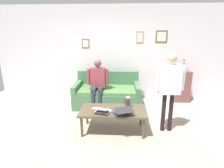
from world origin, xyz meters
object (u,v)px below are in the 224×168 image
(laptop_center, at_px, (123,112))
(french_press, at_px, (128,102))
(flower_vase, at_px, (184,66))
(couch, at_px, (107,94))
(coffee_table, at_px, (113,112))
(person_standing, at_px, (170,83))
(person_seated, at_px, (98,81))
(laptop_left, at_px, (102,110))
(side_shelf, at_px, (182,86))

(laptop_center, xyz_separation_m, french_press, (-0.11, -0.36, 0.06))
(flower_vase, bearing_deg, couch, 10.72)
(flower_vase, bearing_deg, coffee_table, 43.11)
(person_standing, bearing_deg, person_seated, -35.17)
(laptop_left, xyz_separation_m, flower_vase, (-2.09, -1.90, 0.52))
(french_press, bearing_deg, flower_vase, -134.65)
(person_seated, bearing_deg, person_standing, 144.83)
(person_standing, distance_m, person_seated, 1.89)
(laptop_center, relative_size, french_press, 1.77)
(side_shelf, bearing_deg, laptop_center, 49.22)
(laptop_left, xyz_separation_m, side_shelf, (-2.09, -1.90, -0.06))
(flower_vase, xyz_separation_m, person_standing, (0.82, 1.70, -0.02))
(french_press, bearing_deg, laptop_center, 73.47)
(laptop_center, bearing_deg, person_standing, -162.73)
(flower_vase, relative_size, person_seated, 0.30)
(coffee_table, relative_size, flower_vase, 3.44)
(laptop_center, relative_size, flower_vase, 1.13)
(laptop_center, xyz_separation_m, flower_vase, (-1.71, -1.98, 0.52))
(french_press, relative_size, person_seated, 0.19)
(side_shelf, height_order, flower_vase, flower_vase)
(coffee_table, bearing_deg, person_seated, -68.30)
(french_press, xyz_separation_m, person_seated, (0.75, -0.99, 0.16))
(couch, height_order, person_seated, person_seated)
(coffee_table, relative_size, french_press, 5.38)
(french_press, xyz_separation_m, flower_vase, (-1.60, -1.62, 0.46))
(side_shelf, bearing_deg, french_press, 45.31)
(laptop_center, distance_m, french_press, 0.38)
(laptop_left, bearing_deg, person_standing, -171.12)
(laptop_center, bearing_deg, coffee_table, -48.42)
(laptop_left, height_order, person_standing, person_standing)
(laptop_center, height_order, person_standing, person_standing)
(person_standing, height_order, person_seated, person_standing)
(coffee_table, distance_m, laptop_center, 0.29)
(french_press, height_order, person_standing, person_standing)
(laptop_center, distance_m, person_standing, 1.05)
(flower_vase, height_order, person_seated, person_seated)
(laptop_center, height_order, side_shelf, side_shelf)
(couch, distance_m, laptop_center, 1.64)
(laptop_left, height_order, french_press, french_press)
(laptop_center, bearing_deg, laptop_left, -11.18)
(laptop_left, distance_m, person_seated, 1.32)
(side_shelf, relative_size, person_standing, 0.56)
(coffee_table, distance_m, flower_vase, 2.66)
(couch, distance_m, side_shelf, 2.17)
(couch, relative_size, coffee_table, 1.33)
(laptop_left, distance_m, person_standing, 1.38)
(coffee_table, xyz_separation_m, laptop_left, (0.20, 0.13, 0.09))
(french_press, xyz_separation_m, side_shelf, (-1.60, -1.62, -0.13))
(french_press, relative_size, person_standing, 0.15)
(couch, bearing_deg, laptop_center, 104.81)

